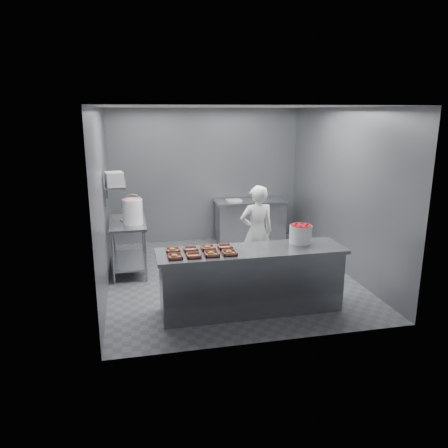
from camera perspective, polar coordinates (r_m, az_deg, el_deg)
The scene contains 24 objects.
floor at distance 7.52m, azimuth 0.68°, elevation -6.77°, with size 4.50×4.50×0.00m, color #4C4C51.
ceiling at distance 7.01m, azimuth 0.75°, elevation 15.08°, with size 4.50×4.50×0.00m, color white.
wall_back at distance 9.31m, azimuth -2.44°, elevation 6.30°, with size 4.00×0.04×2.80m, color slate.
wall_left at distance 6.97m, azimuth -15.55°, elevation 2.96°, with size 0.04×4.50×2.80m, color slate.
wall_right at distance 7.83m, azimuth 15.17°, elevation 4.22°, with size 0.04×4.50×2.80m, color slate.
service_counter at distance 6.14m, azimuth 3.55°, elevation -7.30°, with size 2.60×0.70×0.90m.
prep_table at distance 7.73m, azimuth -12.35°, elevation -1.89°, with size 0.60×1.20×0.90m.
back_counter at distance 9.36m, azimuth 3.44°, elevation 0.41°, with size 1.50×0.60×0.90m.
wall_shelf at distance 7.52m, azimuth -14.04°, elevation 5.05°, with size 0.35×0.90×0.03m, color slate.
tray_0 at distance 5.66m, azimuth -6.42°, elevation -4.22°, with size 0.19×0.18×0.06m.
tray_1 at distance 5.69m, azimuth -3.98°, elevation -4.09°, with size 0.19×0.18×0.04m.
tray_2 at distance 5.73m, azimuth -1.63°, elevation -3.91°, with size 0.19×0.18×0.06m.
tray_3 at distance 5.78m, azimuth 0.71°, elevation -3.75°, with size 0.19×0.18×0.06m.
tray_4 at distance 5.92m, azimuth -6.70°, elevation -3.39°, with size 0.19×0.18×0.06m.
tray_5 at distance 5.95m, azimuth -4.37°, elevation -3.27°, with size 0.19×0.18×0.04m.
tray_6 at distance 5.98m, azimuth -2.12°, elevation -3.11°, with size 0.19×0.18×0.06m.
tray_7 at distance 6.03m, azimuth 0.16°, elevation -2.98°, with size 0.19×0.18×0.04m.
worker at distance 7.26m, azimuth 4.29°, elevation -1.07°, with size 0.57×0.38×1.57m, color white.
strawberry_tub at distance 6.33m, azimuth 9.99°, elevation -1.20°, with size 0.32×0.32×0.27m.
glaze_bucket at distance 7.42m, azimuth -11.86°, elevation 1.66°, with size 0.35×0.33×0.51m.
bucket_lid at distance 7.53m, azimuth -11.73°, elevation 0.22°, with size 0.30×0.30×0.02m, color white.
rag at distance 7.73m, azimuth -12.81°, elevation 0.53°, with size 0.13×0.11×0.02m, color #CCB28C.
appliance at distance 7.24m, azimuth -14.15°, elevation 5.71°, with size 0.26×0.30×0.23m, color gray.
paper_stack at distance 9.16m, azimuth 1.27°, elevation 3.11°, with size 0.30×0.22×0.04m, color silver.
Camera 1 is at (-1.59, -6.82, 2.74)m, focal length 35.00 mm.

